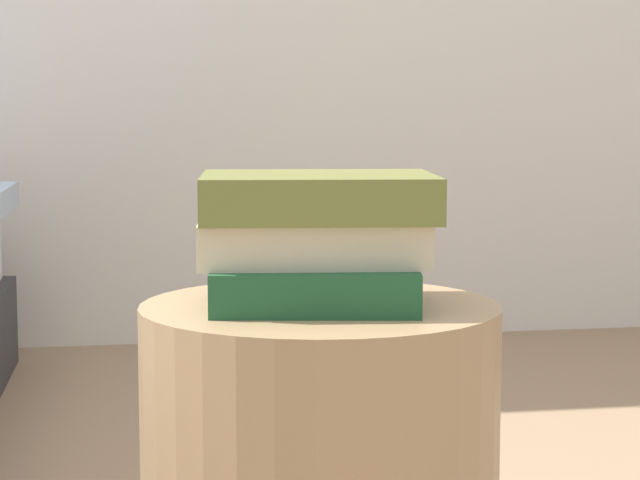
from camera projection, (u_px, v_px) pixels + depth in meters
The scene contains 3 objects.
book_forest at pixel (316, 285), 1.35m from camera, with size 0.22×0.18×0.05m, color #1E512D.
book_cream at pixel (312, 241), 1.37m from camera, with size 0.25×0.17×0.05m, color beige.
book_olive at pixel (322, 196), 1.36m from camera, with size 0.26×0.20×0.05m, color olive.
Camera 1 is at (-0.23, -1.33, 0.66)m, focal length 68.11 mm.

